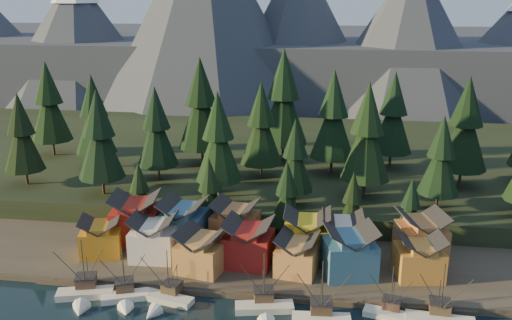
# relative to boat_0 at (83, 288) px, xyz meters

# --- Properties ---
(shore_strip) EXTENTS (400.00, 50.00, 1.50)m
(shore_strip) POSITION_rel_boat_0_xyz_m (28.52, 29.60, -1.59)
(shore_strip) COLOR #352F26
(shore_strip) RESTS_ON ground
(hillside) EXTENTS (420.00, 100.00, 6.00)m
(hillside) POSITION_rel_boat_0_xyz_m (28.52, 79.60, 0.66)
(hillside) COLOR black
(hillside) RESTS_ON ground
(dock) EXTENTS (80.00, 4.00, 1.00)m
(dock) POSITION_rel_boat_0_xyz_m (28.52, 6.10, -1.84)
(dock) COLOR #4F4538
(dock) RESTS_ON ground
(mountain_ridge) EXTENTS (560.00, 190.00, 90.00)m
(mountain_ridge) POSITION_rel_boat_0_xyz_m (24.32, 203.19, 23.71)
(mountain_ridge) COLOR #424855
(mountain_ridge) RESTS_ON ground
(boat_0) EXTENTS (10.75, 11.29, 12.20)m
(boat_0) POSITION_rel_boat_0_xyz_m (0.00, 0.00, 0.00)
(boat_0) COLOR beige
(boat_0) RESTS_ON ground
(boat_1) EXTENTS (9.09, 9.69, 11.28)m
(boat_1) POSITION_rel_boat_0_xyz_m (7.56, 0.34, -0.07)
(boat_1) COLOR white
(boat_1) RESTS_ON ground
(boat_2) EXTENTS (10.20, 10.70, 10.79)m
(boat_2) POSITION_rel_boat_0_xyz_m (14.61, 0.53, -0.35)
(boat_2) COLOR beige
(boat_2) RESTS_ON ground
(boat_3) EXTENTS (10.75, 11.35, 11.77)m
(boat_3) POSITION_rel_boat_0_xyz_m (32.63, -0.01, -0.13)
(boat_3) COLOR beige
(boat_3) RESTS_ON ground
(boat_4) EXTENTS (10.22, 11.00, 12.44)m
(boat_4) POSITION_rel_boat_0_xyz_m (42.38, -2.64, 0.10)
(boat_4) COLOR silver
(boat_4) RESTS_ON ground
(boat_5) EXTENTS (9.38, 9.84, 10.32)m
(boat_5) POSITION_rel_boat_0_xyz_m (53.46, 0.94, -0.39)
(boat_5) COLOR silver
(boat_5) RESTS_ON ground
(boat_6) EXTENTS (11.71, 12.61, 11.96)m
(boat_6) POSITION_rel_boat_0_xyz_m (61.71, -0.19, -0.20)
(boat_6) COLOR beige
(boat_6) RESTS_ON ground
(house_front_0) EXTENTS (9.47, 9.16, 7.86)m
(house_front_0) POSITION_rel_boat_0_xyz_m (-2.89, 15.21, 3.29)
(house_front_0) COLOR #C17D1B
(house_front_0) RESTS_ON shore_strip
(house_front_1) EXTENTS (9.02, 8.69, 8.95)m
(house_front_1) POSITION_rel_boat_0_xyz_m (8.26, 15.06, 3.86)
(house_front_1) COLOR beige
(house_front_1) RESTS_ON shore_strip
(house_front_2) EXTENTS (9.98, 10.03, 8.24)m
(house_front_2) POSITION_rel_boat_0_xyz_m (18.88, 11.38, 3.49)
(house_front_2) COLOR #A4723A
(house_front_2) RESTS_ON shore_strip
(house_front_3) EXTENTS (9.78, 9.39, 9.26)m
(house_front_3) POSITION_rel_boat_0_xyz_m (27.40, 15.13, 4.02)
(house_front_3) COLOR maroon
(house_front_3) RESTS_ON shore_strip
(house_front_4) EXTENTS (8.67, 9.16, 7.63)m
(house_front_4) POSITION_rel_boat_0_xyz_m (37.10, 12.91, 3.16)
(house_front_4) COLOR #B0773E
(house_front_4) RESTS_ON shore_strip
(house_front_5) EXTENTS (11.15, 10.55, 9.79)m
(house_front_5) POSITION_rel_boat_0_xyz_m (46.86, 13.32, 4.30)
(house_front_5) COLOR #34617B
(house_front_5) RESTS_ON shore_strip
(house_front_6) EXTENTS (9.44, 9.05, 8.36)m
(house_front_6) POSITION_rel_boat_0_xyz_m (59.77, 14.63, 3.55)
(house_front_6) COLOR #BF7D31
(house_front_6) RESTS_ON shore_strip
(house_back_0) EXTENTS (10.87, 10.54, 10.64)m
(house_back_0) POSITION_rel_boat_0_xyz_m (2.20, 21.94, 4.74)
(house_back_0) COLOR maroon
(house_back_0) RESTS_ON shore_strip
(house_back_1) EXTENTS (9.79, 9.89, 10.15)m
(house_back_1) POSITION_rel_boat_0_xyz_m (12.65, 21.67, 4.48)
(house_back_1) COLOR #386484
(house_back_1) RESTS_ON shore_strip
(house_back_2) EXTENTS (10.21, 9.58, 9.64)m
(house_back_2) POSITION_rel_boat_0_xyz_m (23.25, 23.80, 4.22)
(house_back_2) COLOR #9A6336
(house_back_2) RESTS_ON shore_strip
(house_back_3) EXTENTS (9.45, 8.46, 9.42)m
(house_back_3) POSITION_rel_boat_0_xyz_m (38.51, 20.73, 4.11)
(house_back_3) COLOR gold
(house_back_3) RESTS_ON shore_strip
(house_back_4) EXTENTS (8.57, 8.26, 8.89)m
(house_back_4) POSITION_rel_boat_0_xyz_m (45.55, 21.75, 3.82)
(house_back_4) COLOR beige
(house_back_4) RESTS_ON shore_strip
(house_back_5) EXTENTS (10.68, 10.76, 9.87)m
(house_back_5) POSITION_rel_boat_0_xyz_m (60.95, 22.12, 4.34)
(house_back_5) COLOR #9C6537
(house_back_5) RESTS_ON shore_strip
(tree_hill_0) EXTENTS (10.05, 10.05, 23.40)m
(tree_hill_0) POSITION_rel_boat_0_xyz_m (-33.48, 41.60, 16.45)
(tree_hill_0) COLOR #332319
(tree_hill_0) RESTS_ON hillside
(tree_hill_1) EXTENTS (11.11, 11.11, 25.87)m
(tree_hill_1) POSITION_rel_boat_0_xyz_m (-21.48, 57.60, 17.80)
(tree_hill_1) COLOR #332319
(tree_hill_1) RESTS_ON hillside
(tree_hill_2) EXTENTS (10.99, 10.99, 25.60)m
(tree_hill_2) POSITION_rel_boat_0_xyz_m (-11.48, 37.60, 17.65)
(tree_hill_2) COLOR #332319
(tree_hill_2) RESTS_ON hillside
(tree_hill_3) EXTENTS (10.48, 10.48, 24.42)m
(tree_hill_3) POSITION_rel_boat_0_xyz_m (-1.48, 49.60, 17.01)
(tree_hill_3) COLOR #332319
(tree_hill_3) RESTS_ON hillside
(tree_hill_4) EXTENTS (12.95, 12.95, 30.17)m
(tree_hill_4) POSITION_rel_boat_0_xyz_m (6.52, 64.60, 20.16)
(tree_hill_4) COLOR #332319
(tree_hill_4) RESTS_ON hillside
(tree_hill_5) EXTENTS (10.94, 10.94, 25.49)m
(tree_hill_5) POSITION_rel_boat_0_xyz_m (16.52, 39.60, 17.59)
(tree_hill_5) COLOR #332319
(tree_hill_5) RESTS_ON hillside
(tree_hill_6) EXTENTS (10.91, 10.91, 25.42)m
(tree_hill_6) POSITION_rel_boat_0_xyz_m (24.52, 54.60, 17.55)
(tree_hill_6) COLOR #332319
(tree_hill_6) RESTS_ON hillside
(tree_hill_7) EXTENTS (8.63, 8.63, 20.11)m
(tree_hill_7) POSITION_rel_boat_0_xyz_m (34.52, 37.60, 14.65)
(tree_hill_7) COLOR #332319
(tree_hill_7) RESTS_ON hillside
(tree_hill_8) EXTENTS (11.98, 11.98, 27.91)m
(tree_hill_8) POSITION_rel_boat_0_xyz_m (42.52, 61.60, 18.92)
(tree_hill_8) COLOR #332319
(tree_hill_8) RESTS_ON hillside
(tree_hill_9) EXTENTS (11.84, 11.84, 27.58)m
(tree_hill_9) POSITION_rel_boat_0_xyz_m (50.52, 44.60, 18.74)
(tree_hill_9) COLOR #332319
(tree_hill_9) RESTS_ON hillside
(tree_hill_10) EXTENTS (11.45, 11.45, 26.67)m
(tree_hill_10) POSITION_rel_boat_0_xyz_m (58.52, 69.60, 18.24)
(tree_hill_10) COLOR #332319
(tree_hill_10) RESTS_ON hillside
(tree_hill_11) EXTENTS (9.20, 9.20, 21.44)m
(tree_hill_11) POSITION_rel_boat_0_xyz_m (66.52, 39.60, 15.37)
(tree_hill_11) COLOR #332319
(tree_hill_11) RESTS_ON hillside
(tree_hill_12) EXTENTS (11.96, 11.96, 27.87)m
(tree_hill_12) POSITION_rel_boat_0_xyz_m (74.52, 55.60, 18.89)
(tree_hill_12) COLOR #332319
(tree_hill_12) RESTS_ON hillside
(tree_hill_15) EXTENTS (13.81, 13.81, 32.16)m
(tree_hill_15) POSITION_rel_boat_0_xyz_m (28.52, 71.60, 21.24)
(tree_hill_15) COLOR #332319
(tree_hill_15) RESTS_ON hillside
(tree_hill_16) EXTENTS (11.96, 11.96, 27.86)m
(tree_hill_16) POSITION_rel_boat_0_xyz_m (-39.48, 67.60, 18.89)
(tree_hill_16) COLOR #332319
(tree_hill_16) RESTS_ON hillside
(tree_shore_0) EXTENTS (6.62, 6.62, 15.41)m
(tree_shore_0) POSITION_rel_boat_0_xyz_m (0.52, 29.60, 7.57)
(tree_shore_0) COLOR #332319
(tree_shore_0) RESTS_ON shore_strip
(tree_shore_1) EXTENTS (7.39, 7.39, 17.22)m
(tree_shore_1) POSITION_rel_boat_0_xyz_m (16.52, 29.60, 8.57)
(tree_shore_1) COLOR #332319
(tree_shore_1) RESTS_ON shore_strip
(tree_shore_2) EXTENTS (7.38, 7.38, 17.18)m
(tree_shore_2) POSITION_rel_boat_0_xyz_m (33.52, 29.60, 8.54)
(tree_shore_2) COLOR #332319
(tree_shore_2) RESTS_ON shore_strip
(tree_shore_3) EXTENTS (6.60, 6.60, 15.38)m
(tree_shore_3) POSITION_rel_boat_0_xyz_m (47.52, 29.60, 7.56)
(tree_shore_3) COLOR #332319
(tree_shore_3) RESTS_ON shore_strip
(tree_shore_4) EXTENTS (6.26, 6.26, 14.57)m
(tree_shore_4) POSITION_rel_boat_0_xyz_m (59.52, 29.60, 7.11)
(tree_shore_4) COLOR #332319
(tree_shore_4) RESTS_ON shore_strip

